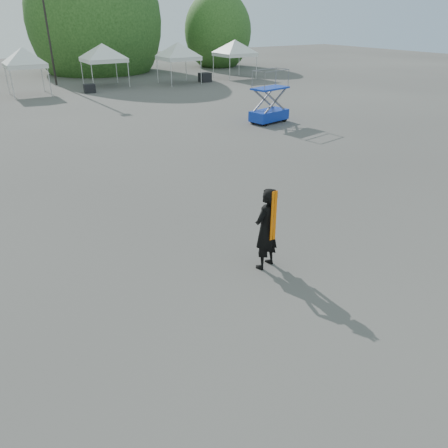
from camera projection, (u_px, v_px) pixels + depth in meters
ground at (221, 253)px, 11.14m from camera, size 120.00×120.00×0.00m
light_pole_east at (45, 13)px, 34.67m from camera, size 0.60×0.25×9.80m
tree_mid_e at (95, 20)px, 43.16m from camera, size 5.12×5.12×7.79m
tree_far_e at (218, 32)px, 48.28m from camera, size 3.84×3.84×5.84m
tent_e at (22, 51)px, 31.24m from camera, size 3.86×3.86×3.88m
tent_f at (102, 47)px, 34.91m from camera, size 4.46×4.46×3.88m
tent_g at (178, 46)px, 36.37m from camera, size 4.20×4.20×3.88m
tent_h at (235, 43)px, 39.64m from camera, size 4.38×4.38×3.88m
man at (266, 229)px, 10.13m from camera, size 0.85×0.69×2.01m
scissor_lift at (270, 97)px, 23.76m from camera, size 2.34×1.49×2.80m
crate_mid at (90, 88)px, 33.28m from camera, size 0.88×0.71×0.63m
crate_east at (205, 77)px, 38.48m from camera, size 1.01×0.80×0.77m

